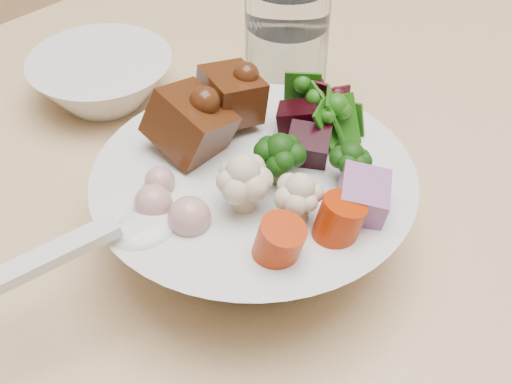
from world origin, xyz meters
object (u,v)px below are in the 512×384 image
Objects in this scene: dining_table at (430,114)px; side_bowl at (102,80)px; food_bowl at (254,202)px; water_glass at (286,56)px; chair_far at (83,24)px.

dining_table is 0.38m from side_bowl.
side_bowl is (0.01, 0.25, -0.02)m from food_bowl.
water_glass reaches higher than food_bowl.
chair_far is 7.01× the size of water_glass.
side_bowl is at bearing 135.23° from water_glass.
chair_far is 0.60m from water_glass.
chair_far reaches higher than water_glass.
dining_table is at bearing -99.29° from chair_far.
chair_far is 0.50m from side_bowl.
side_bowl is (-0.32, 0.18, 0.09)m from dining_table.
chair_far is at bearing 73.92° from food_bowl.
dining_table is 0.62m from chair_far.
water_glass is (0.14, 0.12, 0.02)m from food_bowl.
side_bowl is at bearing 87.72° from food_bowl.
food_bowl is at bearing -128.17° from chair_far.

